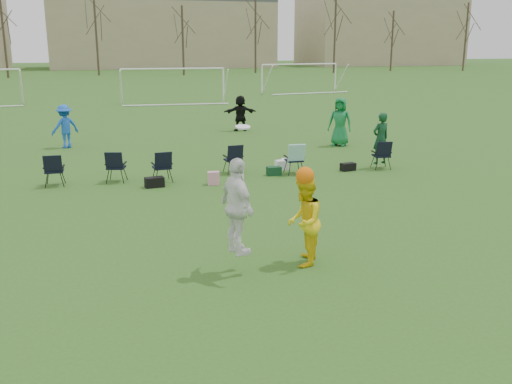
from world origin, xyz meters
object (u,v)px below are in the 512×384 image
object	(u,v)px
fielder_green_far	(340,122)
goal_mid	(173,76)
fielder_blue	(65,126)
goal_right	(300,70)
fielder_black	(240,113)
center_contest	(274,214)

from	to	relation	value
fielder_green_far	goal_mid	distance (m)	20.27
fielder_blue	goal_right	xyz separation A→B (m)	(19.05, 23.13, 1.05)
fielder_green_far	fielder_black	bearing A→B (deg)	157.11
fielder_black	fielder_green_far	bearing A→B (deg)	124.94
fielder_blue	fielder_black	xyz separation A→B (m)	(8.05, 2.49, -0.02)
fielder_blue	fielder_green_far	world-z (taller)	fielder_green_far
fielder_green_far	goal_right	world-z (taller)	goal_right
fielder_black	goal_mid	distance (m)	14.71
fielder_green_far	center_contest	world-z (taller)	center_contest
fielder_blue	fielder_black	bearing A→B (deg)	170.42
fielder_blue	goal_right	bearing A→B (deg)	-156.24
center_contest	goal_mid	xyz separation A→B (m)	(3.02, 31.82, 0.85)
fielder_black	goal_right	xyz separation A→B (m)	(11.00, 20.64, 1.06)
fielder_black	center_contest	world-z (taller)	center_contest
fielder_blue	goal_right	world-z (taller)	goal_right
fielder_black	goal_mid	size ratio (longest dim) A/B	0.23
fielder_black	goal_right	world-z (taller)	goal_right
fielder_blue	fielder_black	distance (m)	8.43
goal_right	center_contest	bearing A→B (deg)	-119.65
center_contest	goal_mid	size ratio (longest dim) A/B	0.37
fielder_blue	center_contest	size ratio (longest dim) A/B	0.64
fielder_green_far	fielder_black	world-z (taller)	fielder_green_far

